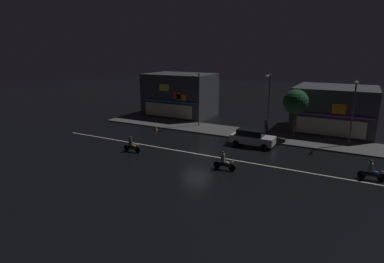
{
  "coord_description": "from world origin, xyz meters",
  "views": [
    {
      "loc": [
        12.74,
        -24.63,
        9.34
      ],
      "look_at": [
        -1.84,
        2.5,
        1.34
      ],
      "focal_mm": 29.47,
      "sensor_mm": 36.0,
      "label": 1
    }
  ],
  "objects_px": {
    "streetlamp_mid": "(269,99)",
    "parked_car_near_kerb": "(252,137)",
    "streetlamp_east": "(353,107)",
    "traffic_cone": "(156,128)",
    "streetlamp_west": "(198,95)",
    "motorcycle_opposite_lane": "(371,172)",
    "motorcycle_lead": "(132,145)",
    "motorcycle_following": "(224,162)",
    "pedestrian_on_sidewalk": "(266,127)"
  },
  "relations": [
    {
      "from": "streetlamp_mid",
      "to": "motorcycle_following",
      "type": "height_order",
      "value": "streetlamp_mid"
    },
    {
      "from": "streetlamp_east",
      "to": "pedestrian_on_sidewalk",
      "type": "height_order",
      "value": "streetlamp_east"
    },
    {
      "from": "streetlamp_east",
      "to": "traffic_cone",
      "type": "relative_size",
      "value": 11.79
    },
    {
      "from": "parked_car_near_kerb",
      "to": "motorcycle_opposite_lane",
      "type": "height_order",
      "value": "parked_car_near_kerb"
    },
    {
      "from": "streetlamp_mid",
      "to": "motorcycle_opposite_lane",
      "type": "height_order",
      "value": "streetlamp_mid"
    },
    {
      "from": "streetlamp_west",
      "to": "traffic_cone",
      "type": "distance_m",
      "value": 6.53
    },
    {
      "from": "streetlamp_west",
      "to": "motorcycle_opposite_lane",
      "type": "relative_size",
      "value": 3.4
    },
    {
      "from": "motorcycle_lead",
      "to": "streetlamp_west",
      "type": "bearing_deg",
      "value": -89.09
    },
    {
      "from": "traffic_cone",
      "to": "motorcycle_opposite_lane",
      "type": "bearing_deg",
      "value": -11.96
    },
    {
      "from": "motorcycle_following",
      "to": "motorcycle_opposite_lane",
      "type": "height_order",
      "value": "same"
    },
    {
      "from": "streetlamp_mid",
      "to": "streetlamp_east",
      "type": "distance_m",
      "value": 8.3
    },
    {
      "from": "streetlamp_west",
      "to": "streetlamp_mid",
      "type": "distance_m",
      "value": 8.76
    },
    {
      "from": "streetlamp_east",
      "to": "parked_car_near_kerb",
      "type": "distance_m",
      "value": 10.08
    },
    {
      "from": "streetlamp_west",
      "to": "streetlamp_east",
      "type": "xyz_separation_m",
      "value": [
        17.06,
        -0.39,
        0.01
      ]
    },
    {
      "from": "pedestrian_on_sidewalk",
      "to": "parked_car_near_kerb",
      "type": "xyz_separation_m",
      "value": [
        -0.15,
        -4.56,
        -0.1
      ]
    },
    {
      "from": "motorcycle_lead",
      "to": "motorcycle_following",
      "type": "height_order",
      "value": "same"
    },
    {
      "from": "streetlamp_east",
      "to": "traffic_cone",
      "type": "bearing_deg",
      "value": -170.05
    },
    {
      "from": "streetlamp_east",
      "to": "motorcycle_following",
      "type": "xyz_separation_m",
      "value": [
        -8.53,
        -11.63,
        -3.37
      ]
    },
    {
      "from": "parked_car_near_kerb",
      "to": "motorcycle_lead",
      "type": "height_order",
      "value": "parked_car_near_kerb"
    },
    {
      "from": "motorcycle_lead",
      "to": "motorcycle_following",
      "type": "relative_size",
      "value": 1.0
    },
    {
      "from": "streetlamp_west",
      "to": "parked_car_near_kerb",
      "type": "height_order",
      "value": "streetlamp_west"
    },
    {
      "from": "motorcycle_following",
      "to": "streetlamp_mid",
      "type": "bearing_deg",
      "value": -98.36
    },
    {
      "from": "streetlamp_mid",
      "to": "streetlamp_east",
      "type": "relative_size",
      "value": 1.04
    },
    {
      "from": "traffic_cone",
      "to": "streetlamp_west",
      "type": "bearing_deg",
      "value": 48.3
    },
    {
      "from": "pedestrian_on_sidewalk",
      "to": "motorcycle_lead",
      "type": "distance_m",
      "value": 15.18
    },
    {
      "from": "streetlamp_mid",
      "to": "parked_car_near_kerb",
      "type": "height_order",
      "value": "streetlamp_mid"
    },
    {
      "from": "parked_car_near_kerb",
      "to": "motorcycle_opposite_lane",
      "type": "distance_m",
      "value": 11.2
    },
    {
      "from": "streetlamp_mid",
      "to": "streetlamp_east",
      "type": "xyz_separation_m",
      "value": [
        8.3,
        -0.16,
        -0.13
      ]
    },
    {
      "from": "streetlamp_west",
      "to": "motorcycle_lead",
      "type": "height_order",
      "value": "streetlamp_west"
    },
    {
      "from": "streetlamp_east",
      "to": "motorcycle_lead",
      "type": "distance_m",
      "value": 21.61
    },
    {
      "from": "pedestrian_on_sidewalk",
      "to": "streetlamp_west",
      "type": "bearing_deg",
      "value": -88.45
    },
    {
      "from": "streetlamp_mid",
      "to": "traffic_cone",
      "type": "height_order",
      "value": "streetlamp_mid"
    },
    {
      "from": "streetlamp_west",
      "to": "streetlamp_east",
      "type": "bearing_deg",
      "value": -1.31
    },
    {
      "from": "streetlamp_east",
      "to": "parked_car_near_kerb",
      "type": "height_order",
      "value": "streetlamp_east"
    },
    {
      "from": "streetlamp_west",
      "to": "motorcycle_opposite_lane",
      "type": "bearing_deg",
      "value": -24.88
    },
    {
      "from": "streetlamp_mid",
      "to": "traffic_cone",
      "type": "distance_m",
      "value": 13.46
    },
    {
      "from": "traffic_cone",
      "to": "parked_car_near_kerb",
      "type": "bearing_deg",
      "value": -3.16
    },
    {
      "from": "pedestrian_on_sidewalk",
      "to": "streetlamp_east",
      "type": "bearing_deg",
      "value": 90.44
    },
    {
      "from": "streetlamp_mid",
      "to": "streetlamp_east",
      "type": "height_order",
      "value": "streetlamp_mid"
    },
    {
      "from": "motorcycle_opposite_lane",
      "to": "traffic_cone",
      "type": "bearing_deg",
      "value": 163.18
    },
    {
      "from": "pedestrian_on_sidewalk",
      "to": "parked_car_near_kerb",
      "type": "bearing_deg",
      "value": 0.46
    },
    {
      "from": "streetlamp_east",
      "to": "traffic_cone",
      "type": "height_order",
      "value": "streetlamp_east"
    },
    {
      "from": "streetlamp_mid",
      "to": "motorcycle_lead",
      "type": "relative_size",
      "value": 3.55
    },
    {
      "from": "streetlamp_mid",
      "to": "parked_car_near_kerb",
      "type": "distance_m",
      "value": 5.52
    },
    {
      "from": "parked_car_near_kerb",
      "to": "motorcycle_following",
      "type": "bearing_deg",
      "value": -89.67
    },
    {
      "from": "parked_car_near_kerb",
      "to": "motorcycle_lead",
      "type": "relative_size",
      "value": 2.26
    },
    {
      "from": "motorcycle_lead",
      "to": "motorcycle_opposite_lane",
      "type": "relative_size",
      "value": 1.0
    },
    {
      "from": "motorcycle_lead",
      "to": "motorcycle_opposite_lane",
      "type": "height_order",
      "value": "same"
    },
    {
      "from": "streetlamp_mid",
      "to": "traffic_cone",
      "type": "relative_size",
      "value": 12.25
    },
    {
      "from": "streetlamp_west",
      "to": "parked_car_near_kerb",
      "type": "distance_m",
      "value": 10.18
    }
  ]
}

